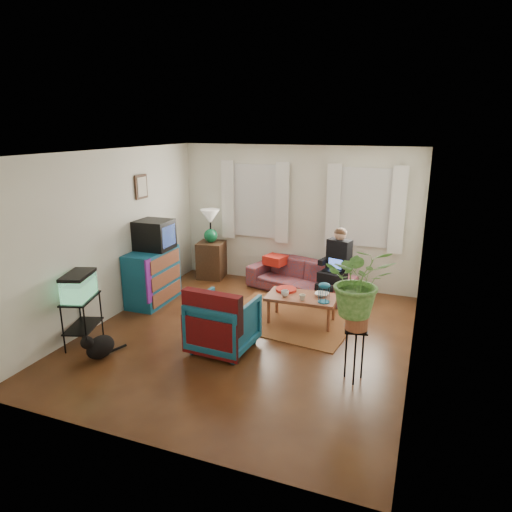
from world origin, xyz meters
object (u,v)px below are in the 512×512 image
at_px(sofa, 301,272).
at_px(side_table, 211,260).
at_px(armchair, 224,321).
at_px(plant_stand, 354,355).
at_px(aquarium_stand, 83,321).
at_px(coffee_table, 301,309).
at_px(dresser, 153,276).

distance_m(sofa, side_table, 1.89).
height_order(armchair, plant_stand, armchair).
xyz_separation_m(aquarium_stand, armchair, (1.86, 0.59, 0.06)).
distance_m(side_table, plant_stand, 4.35).
relative_size(armchair, coffee_table, 0.77).
bearing_deg(dresser, sofa, 30.42).
distance_m(dresser, aquarium_stand, 1.71).
bearing_deg(plant_stand, coffee_table, 126.70).
bearing_deg(side_table, coffee_table, -33.00).
bearing_deg(armchair, plant_stand, 177.86).
bearing_deg(side_table, aquarium_stand, -96.13).
xyz_separation_m(sofa, dresser, (-2.22, -1.38, 0.08)).
distance_m(dresser, coffee_table, 2.61).
distance_m(aquarium_stand, armchair, 1.95).
height_order(dresser, aquarium_stand, dresser).
relative_size(dresser, coffee_table, 0.97).
height_order(aquarium_stand, armchair, armchair).
relative_size(sofa, dresser, 1.90).
bearing_deg(plant_stand, aquarium_stand, -173.58).
height_order(aquarium_stand, coffee_table, aquarium_stand).
bearing_deg(side_table, plant_stand, -40.88).
bearing_deg(sofa, aquarium_stand, -109.61).
xyz_separation_m(dresser, coffee_table, (2.60, 0.09, -0.24)).
height_order(dresser, coffee_table, dresser).
xyz_separation_m(dresser, armchair, (1.85, -1.12, -0.06)).
bearing_deg(aquarium_stand, sofa, 36.18).
bearing_deg(dresser, aquarium_stand, -91.83).
bearing_deg(plant_stand, dresser, 160.40).
bearing_deg(coffee_table, side_table, 145.12).
bearing_deg(plant_stand, sofa, 117.73).
distance_m(coffee_table, plant_stand, 1.72).
relative_size(side_table, plant_stand, 1.09).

